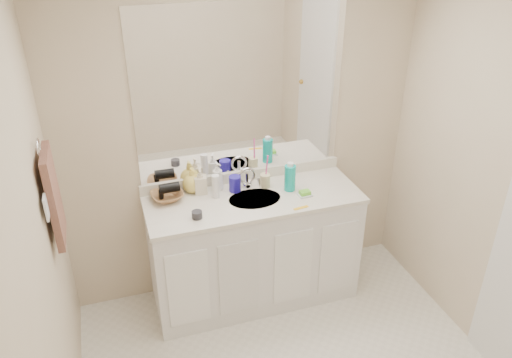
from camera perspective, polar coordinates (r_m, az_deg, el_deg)
The scene contains 25 objects.
wall_back at distance 3.59m, azimuth -1.61°, elevation 4.45°, with size 2.60×0.02×2.40m, color beige.
wall_left at distance 2.38m, azimuth -23.64°, elevation -12.10°, with size 0.02×2.60×2.40m, color beige.
vanity_cabinet at distance 3.75m, azimuth -0.24°, elevation -8.09°, with size 1.50×0.55×0.85m, color white.
countertop at distance 3.51m, azimuth -0.25°, elevation -2.29°, with size 1.52×0.57×0.03m, color silver.
backsplash at distance 3.70m, azimuth -1.49°, elevation 0.39°, with size 1.52×0.03×0.08m, color silver.
sink_basin at distance 3.49m, azimuth -0.15°, elevation -2.41°, with size 0.37×0.37×0.02m, color beige.
faucet at distance 3.61m, azimuth -1.04°, elevation -0.10°, with size 0.02×0.02×0.11m, color silver.
mirror at distance 3.45m, azimuth -1.67°, elevation 9.89°, with size 1.48×0.01×1.20m, color white.
blue_mug at distance 3.55m, azimuth -2.43°, elevation -0.54°, with size 0.08×0.08×0.12m, color #2117A0.
tan_cup at distance 3.61m, azimuth 1.06°, elevation -0.17°, with size 0.07×0.07×0.10m, color beige.
toothbrush at distance 3.56m, azimuth 1.22°, elevation 1.27°, with size 0.01×0.01×0.21m, color #FF43AC.
mouthwash_bottle at distance 3.55m, azimuth 3.90°, elevation 0.12°, with size 0.08×0.08×0.19m, color #0EB2A6.
soap_dish at distance 3.53m, azimuth 5.59°, elevation -1.81°, with size 0.09×0.07×0.01m, color silver.
green_soap at distance 3.52m, azimuth 5.61°, elevation -1.55°, with size 0.07×0.05×0.03m, color #6CD333.
orange_comb at distance 3.39m, azimuth 5.16°, elevation -3.29°, with size 0.11×0.02×0.00m, color yellow.
dark_jar at distance 3.28m, azimuth -6.76°, elevation -4.07°, with size 0.07×0.07×0.05m, color #27272C.
extra_white_bottle at distance 3.47m, azimuth -4.64°, elevation -0.83°, with size 0.05×0.05×0.17m, color white.
soap_bottle_white at distance 3.56m, azimuth -4.41°, elevation 0.31°, with size 0.08×0.08×0.21m, color white.
soap_bottle_cream at distance 3.53m, azimuth -6.38°, elevation -0.20°, with size 0.09×0.09×0.19m, color beige.
soap_bottle_yellow at distance 3.56m, azimuth -7.30°, elevation -0.09°, with size 0.14×0.14×0.18m, color #EED55C.
wicker_basket at distance 3.51m, azimuth -10.11°, elevation -1.93°, with size 0.22×0.22×0.05m, color #8D5F38.
hair_dryer at distance 3.48m, azimuth -9.87°, elevation -0.99°, with size 0.07×0.07×0.14m, color black.
towel_ring at distance 2.87m, azimuth -23.59°, elevation 3.26°, with size 0.11×0.11×0.01m, color silver.
hand_towel at distance 2.99m, azimuth -22.12°, elevation -1.88°, with size 0.04×0.32×0.55m, color brown.
switch_plate at distance 2.80m, azimuth -22.86°, elevation -3.02°, with size 0.01×0.09×0.13m, color white.
Camera 1 is at (-0.92, -1.85, 2.65)m, focal length 35.00 mm.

